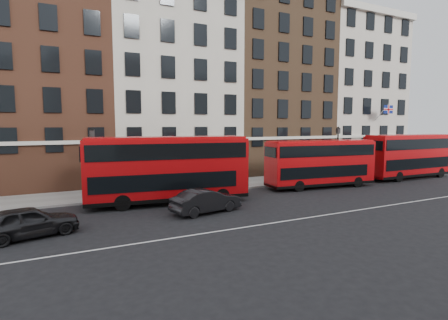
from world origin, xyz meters
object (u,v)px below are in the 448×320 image
bus_b (167,168)px  traffic_light (397,153)px  bus_c (320,162)px  bus_d (409,155)px  car_front (206,201)px  car_rear (28,222)px

bus_b → traffic_light: bearing=12.9°
bus_c → traffic_light: (13.84, 2.77, 0.17)m
bus_b → traffic_light: (28.01, 2.77, -0.13)m
bus_d → car_front: (-24.91, -3.64, -1.70)m
bus_b → car_front: (1.41, -3.65, -1.80)m
bus_b → car_front: size_ratio=2.50×
traffic_light → bus_c: bearing=-168.7°
car_rear → traffic_light: traffic_light is taller
bus_d → car_front: size_ratio=2.36×
bus_c → bus_d: 12.16m
bus_c → bus_d: bearing=6.3°
bus_d → traffic_light: bearing=59.1°
car_rear → car_front: 10.00m
bus_d → bus_c: bearing=-179.7°
car_front → bus_b: bearing=10.2°
bus_c → car_rear: bus_c is taller
car_rear → traffic_light: 37.28m
car_rear → bus_d: bearing=-97.2°
bus_d → car_rear: bus_d is taller
car_rear → traffic_light: (36.58, 7.01, 1.65)m
traffic_light → bus_d: bearing=-121.2°
bus_b → car_front: bus_b is taller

